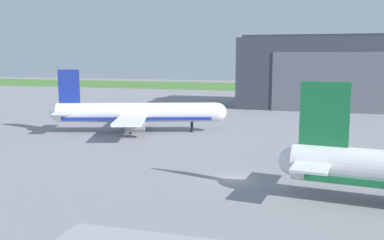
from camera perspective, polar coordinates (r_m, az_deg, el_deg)
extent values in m
plane|color=gray|center=(56.15, 5.55, -7.96)|extent=(440.00, 440.00, 0.00)
cube|color=#487A32|center=(222.93, 13.28, 4.29)|extent=(440.00, 56.00, 0.08)
cylinder|color=white|center=(89.56, -7.32, 1.03)|extent=(33.17, 13.73, 4.06)
sphere|color=white|center=(89.41, 3.41, 1.07)|extent=(3.90, 3.90, 3.90)
sphere|color=white|center=(92.78, -17.65, 0.96)|extent=(3.17, 3.17, 3.17)
cube|color=navy|center=(89.71, -7.31, 0.32)|extent=(30.63, 12.98, 0.71)
cube|color=navy|center=(91.53, -16.20, 4.37)|extent=(4.28, 1.66, 6.90)
cube|color=white|center=(89.28, -16.97, 0.96)|extent=(4.55, 6.32, 0.28)
cube|color=white|center=(95.11, -16.00, 1.45)|extent=(4.55, 6.32, 0.28)
cube|color=white|center=(82.23, -8.31, -0.02)|extent=(8.93, 13.97, 0.56)
cube|color=white|center=(97.19, -7.25, 1.32)|extent=(8.93, 13.97, 0.56)
cylinder|color=gray|center=(83.38, -7.66, -0.88)|extent=(4.34, 3.27, 2.23)
cylinder|color=gray|center=(96.28, -6.83, 0.41)|extent=(4.34, 3.27, 2.23)
cylinder|color=black|center=(89.58, -0.02, -0.93)|extent=(0.56, 0.56, 2.23)
cylinder|color=black|center=(88.09, -8.29, -1.18)|extent=(0.56, 0.56, 2.23)
cylinder|color=black|center=(92.26, -7.98, -0.73)|extent=(0.56, 0.56, 2.23)
sphere|color=white|center=(50.59, 13.37, -5.38)|extent=(3.27, 3.27, 3.27)
cube|color=#1E7A42|center=(49.15, 17.38, 0.78)|extent=(5.34, 1.05, 7.13)
cube|color=white|center=(47.15, 15.73, -5.97)|extent=(4.38, 6.28, 0.28)
cube|color=white|center=(53.22, 16.56, -4.35)|extent=(4.38, 6.28, 0.28)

